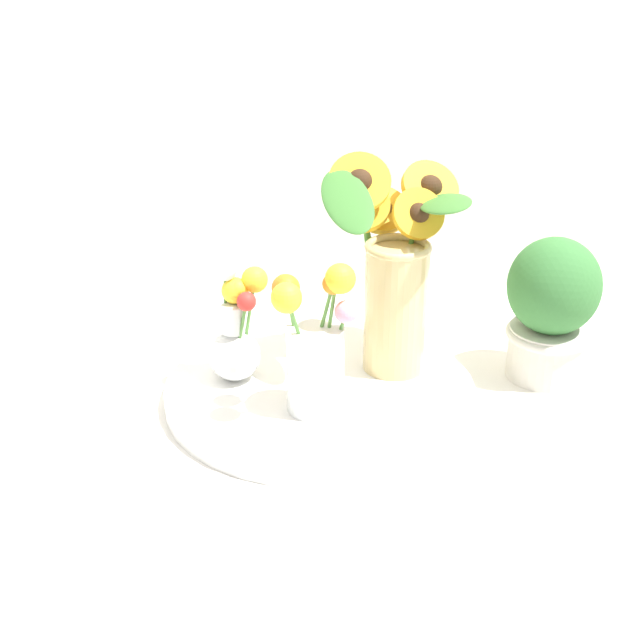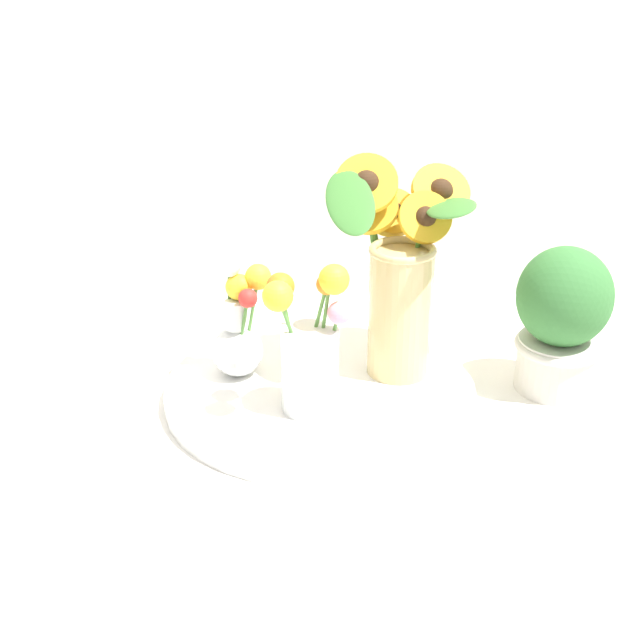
{
  "view_description": "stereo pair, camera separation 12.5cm",
  "coord_description": "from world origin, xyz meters",
  "px_view_note": "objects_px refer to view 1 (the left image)",
  "views": [
    {
      "loc": [
        -0.16,
        -1.06,
        0.66
      ],
      "look_at": [
        -0.02,
        0.06,
        0.13
      ],
      "focal_mm": 50.0,
      "sensor_mm": 36.0,
      "label": 1
    },
    {
      "loc": [
        -0.04,
        -1.07,
        0.66
      ],
      "look_at": [
        -0.02,
        0.06,
        0.13
      ],
      "focal_mm": 50.0,
      "sensor_mm": 36.0,
      "label": 2
    }
  ],
  "objects_px": {
    "serving_tray": "(320,392)",
    "potted_plant": "(552,307)",
    "vase_bulb_right": "(236,332)",
    "mason_jar_sunflowers": "(394,271)",
    "vase_small_center": "(315,351)"
  },
  "relations": [
    {
      "from": "mason_jar_sunflowers",
      "to": "potted_plant",
      "type": "relative_size",
      "value": 1.44
    },
    {
      "from": "vase_small_center",
      "to": "vase_bulb_right",
      "type": "height_order",
      "value": "vase_small_center"
    },
    {
      "from": "vase_bulb_right",
      "to": "potted_plant",
      "type": "distance_m",
      "value": 0.47
    },
    {
      "from": "serving_tray",
      "to": "vase_small_center",
      "type": "relative_size",
      "value": 2.08
    },
    {
      "from": "serving_tray",
      "to": "vase_small_center",
      "type": "distance_m",
      "value": 0.13
    },
    {
      "from": "mason_jar_sunflowers",
      "to": "serving_tray",
      "type": "bearing_deg",
      "value": -155.49
    },
    {
      "from": "serving_tray",
      "to": "vase_small_center",
      "type": "xyz_separation_m",
      "value": [
        -0.02,
        -0.07,
        0.1
      ]
    },
    {
      "from": "vase_bulb_right",
      "to": "serving_tray",
      "type": "bearing_deg",
      "value": -18.0
    },
    {
      "from": "potted_plant",
      "to": "vase_bulb_right",
      "type": "bearing_deg",
      "value": 178.59
    },
    {
      "from": "serving_tray",
      "to": "mason_jar_sunflowers",
      "type": "distance_m",
      "value": 0.21
    },
    {
      "from": "serving_tray",
      "to": "potted_plant",
      "type": "xyz_separation_m",
      "value": [
        0.35,
        0.03,
        0.1
      ]
    },
    {
      "from": "vase_small_center",
      "to": "potted_plant",
      "type": "relative_size",
      "value": 0.98
    },
    {
      "from": "serving_tray",
      "to": "vase_bulb_right",
      "type": "xyz_separation_m",
      "value": [
        -0.12,
        0.04,
        0.09
      ]
    },
    {
      "from": "mason_jar_sunflowers",
      "to": "potted_plant",
      "type": "xyz_separation_m",
      "value": [
        0.23,
        -0.03,
        -0.06
      ]
    },
    {
      "from": "mason_jar_sunflowers",
      "to": "vase_small_center",
      "type": "bearing_deg",
      "value": -137.31
    }
  ]
}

